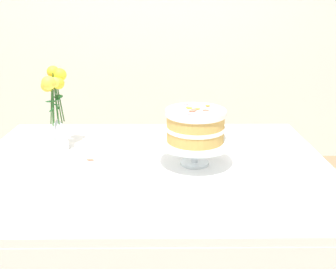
{
  "coord_description": "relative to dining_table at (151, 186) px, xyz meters",
  "views": [
    {
      "loc": [
        0.06,
        -1.34,
        1.32
      ],
      "look_at": [
        0.07,
        -0.01,
        0.86
      ],
      "focal_mm": 39.77,
      "sensor_mm": 36.0,
      "label": 1
    }
  ],
  "objects": [
    {
      "name": "dining_table",
      "position": [
        0.0,
        0.0,
        0.0
      ],
      "size": [
        1.4,
        1.0,
        0.74
      ],
      "color": "white",
      "rests_on": "ground"
    },
    {
      "name": "linen_napkin",
      "position": [
        0.17,
        0.0,
        0.09
      ],
      "size": [
        0.37,
        0.37,
        0.0
      ],
      "primitive_type": "cube",
      "rotation": [
        0.0,
        0.0,
        0.16
      ],
      "color": "white",
      "rests_on": "dining_table"
    },
    {
      "name": "cake_stand",
      "position": [
        0.17,
        0.0,
        0.17
      ],
      "size": [
        0.29,
        0.29,
        0.1
      ],
      "color": "silver",
      "rests_on": "linen_napkin"
    },
    {
      "name": "layer_cake",
      "position": [
        0.17,
        0.0,
        0.25
      ],
      "size": [
        0.23,
        0.23,
        0.13
      ],
      "color": "tan",
      "rests_on": "cake_stand"
    },
    {
      "name": "flower_vase",
      "position": [
        -0.39,
        0.17,
        0.27
      ],
      "size": [
        0.1,
        0.13,
        0.35
      ],
      "color": "silver",
      "rests_on": "dining_table"
    },
    {
      "name": "teacup",
      "position": [
        0.48,
        -0.2,
        0.12
      ],
      "size": [
        0.12,
        0.12,
        0.06
      ],
      "color": "white",
      "rests_on": "dining_table"
    },
    {
      "name": "loose_petal_0",
      "position": [
        -0.24,
        0.05,
        0.09
      ],
      "size": [
        0.04,
        0.03,
        0.01
      ],
      "primitive_type": "ellipsoid",
      "rotation": [
        0.0,
        0.0,
        5.87
      ],
      "color": "#E56B51",
      "rests_on": "dining_table"
    },
    {
      "name": "loose_petal_1",
      "position": [
        -0.1,
        -0.11,
        0.09
      ],
      "size": [
        0.03,
        0.04,
        0.0
      ],
      "primitive_type": "ellipsoid",
      "rotation": [
        0.0,
        0.0,
        1.39
      ],
      "color": "pink",
      "rests_on": "dining_table"
    }
  ]
}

